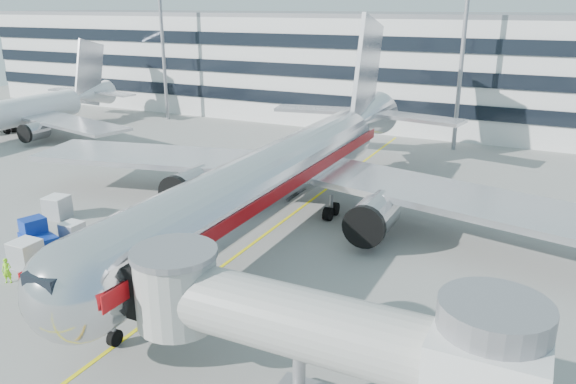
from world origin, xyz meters
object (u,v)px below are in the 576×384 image
at_px(main_jet, 284,171).
at_px(cargo_container_right, 57,207).
at_px(baggage_tug, 37,236).
at_px(cargo_container_left, 73,232).
at_px(cargo_container_front, 26,254).
at_px(belt_loader, 96,271).
at_px(ramp_worker, 7,271).

bearing_deg(main_jet, cargo_container_right, -155.99).
distance_m(baggage_tug, cargo_container_left, 2.44).
distance_m(cargo_container_right, cargo_container_front, 9.20).
relative_size(baggage_tug, cargo_container_left, 2.26).
xyz_separation_m(main_jet, cargo_container_right, (-17.13, -7.63, -3.31)).
relative_size(belt_loader, cargo_container_right, 2.24).
relative_size(belt_loader, cargo_container_front, 2.39).
distance_m(baggage_tug, ramp_worker, 5.17).
bearing_deg(cargo_container_right, main_jet, 24.01).
xyz_separation_m(belt_loader, cargo_container_front, (-5.55, -0.63, 0.34)).
height_order(belt_loader, cargo_container_left, belt_loader).
relative_size(cargo_container_left, cargo_container_right, 0.77).
xyz_separation_m(baggage_tug, cargo_container_right, (-3.69, 5.22, -0.06)).
distance_m(cargo_container_left, ramp_worker, 6.74).
bearing_deg(baggage_tug, ramp_worker, -61.10).
bearing_deg(cargo_container_front, main_jet, 52.00).
height_order(cargo_container_front, ramp_worker, cargo_container_front).
bearing_deg(ramp_worker, baggage_tug, 92.13).
bearing_deg(cargo_container_left, belt_loader, -32.68).
xyz_separation_m(cargo_container_front, ramp_worker, (0.91, -2.20, -0.08)).
height_order(belt_loader, ramp_worker, belt_loader).
relative_size(cargo_container_front, ramp_worker, 1.09).
xyz_separation_m(cargo_container_right, cargo_container_front, (5.28, -7.54, -0.01)).
bearing_deg(cargo_container_front, baggage_tug, 124.37).
relative_size(baggage_tug, cargo_container_front, 1.86).
relative_size(baggage_tug, ramp_worker, 2.04).
bearing_deg(baggage_tug, cargo_container_front, -55.63).
distance_m(belt_loader, ramp_worker, 5.44).
bearing_deg(main_jet, cargo_container_left, -138.63).
xyz_separation_m(main_jet, cargo_container_front, (-11.85, -15.17, -3.32)).
distance_m(belt_loader, cargo_container_right, 12.85).
relative_size(cargo_container_left, cargo_container_front, 0.83).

